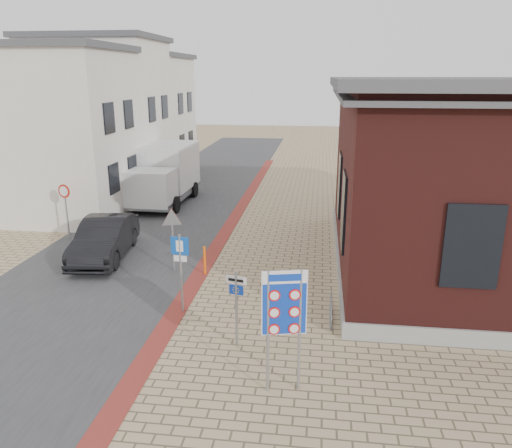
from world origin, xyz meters
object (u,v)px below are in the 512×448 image
at_px(parking_sign, 180,260).
at_px(bollard, 205,260).
at_px(box_truck, 165,174).
at_px(border_sign, 284,306).
at_px(essen_sign, 236,298).
at_px(sedan, 105,239).

height_order(parking_sign, bollard, parking_sign).
xyz_separation_m(box_truck, border_sign, (7.82, -16.42, 0.47)).
distance_m(box_truck, essen_sign, 15.99).
distance_m(parking_sign, bollard, 3.21).
bearing_deg(essen_sign, sedan, 149.70).
xyz_separation_m(box_truck, bollard, (4.51, -9.92, -1.11)).
bearing_deg(border_sign, parking_sign, 120.76).
relative_size(sedan, parking_sign, 1.92).
bearing_deg(border_sign, box_truck, 102.79).
bearing_deg(bollard, essen_sign, -67.48).
height_order(essen_sign, parking_sign, parking_sign).
bearing_deg(essen_sign, parking_sign, 152.12).
height_order(border_sign, essen_sign, border_sign).
xyz_separation_m(border_sign, essen_sign, (-1.36, 1.80, -0.74)).
distance_m(border_sign, essen_sign, 2.38).
xyz_separation_m(essen_sign, bollard, (-1.95, 4.70, -0.83)).
bearing_deg(parking_sign, bollard, 94.65).
bearing_deg(essen_sign, bollard, 125.73).
relative_size(box_truck, essen_sign, 2.92).
relative_size(border_sign, bollard, 2.76).
distance_m(box_truck, bollard, 10.96).
bearing_deg(bollard, box_truck, 114.42).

